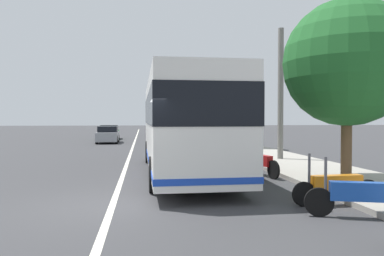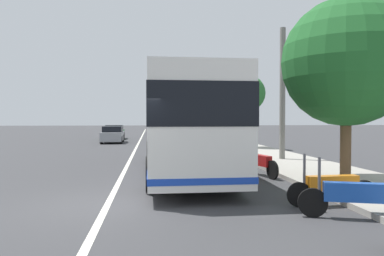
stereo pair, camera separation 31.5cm
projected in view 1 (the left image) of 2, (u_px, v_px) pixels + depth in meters
ground_plane at (113, 204)px, 8.72m from camera, size 220.00×220.00×0.00m
sidewalk_curb at (266, 156)px, 19.61m from camera, size 110.00×3.60×0.14m
lane_divider_line at (129, 159)px, 18.63m from camera, size 110.00×0.16×0.01m
coach_bus at (182, 121)px, 13.70m from camera, size 10.92×2.71×3.44m
motorcycle_by_tree at (362, 195)px, 7.46m from camera, size 0.76×2.22×1.25m
motorcycle_far_end at (336, 186)px, 8.64m from camera, size 0.32×2.25×1.24m
motorcycle_angled at (261, 162)px, 13.08m from camera, size 2.17×0.63×1.27m
car_far_distant at (108, 135)px, 31.29m from camera, size 4.13×1.85×1.42m
car_behind_bus at (161, 130)px, 45.77m from camera, size 4.12×2.00×1.51m
car_oncoming at (109, 132)px, 37.12m from camera, size 4.06×1.91×1.42m
roadside_tree_near_camera at (347, 63)px, 11.35m from camera, size 3.95×3.95×5.76m
roadside_tree_mid_block at (244, 94)px, 24.68m from camera, size 2.47×2.47×5.03m
utility_pole at (281, 95)px, 17.45m from camera, size 0.27×0.27×6.37m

